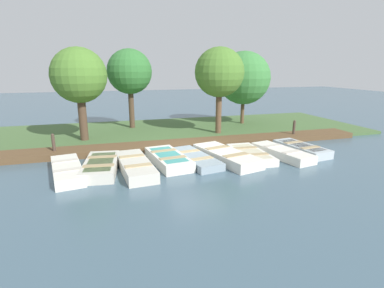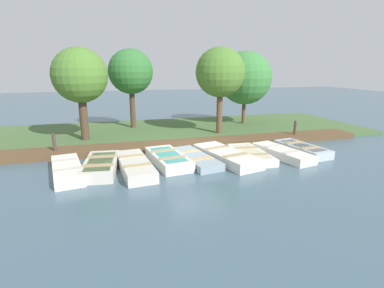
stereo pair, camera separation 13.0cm
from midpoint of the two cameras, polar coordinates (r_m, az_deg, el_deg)
name	(u,v)px [view 1 (the left image)]	position (r m, az deg, el deg)	size (l,w,h in m)	color
ground_plane	(196,154)	(13.92, 0.53, -1.92)	(80.00, 80.00, 0.00)	#425B6B
shore_bank	(173,131)	(18.60, -3.90, 2.51)	(8.00, 24.00, 0.16)	#476638
dock_walkway	(188,144)	(15.14, -0.94, -0.01)	(1.46, 19.03, 0.28)	brown
rowboat_0	(67,170)	(12.15, -22.98, -4.59)	(3.27, 1.53, 0.41)	silver
rowboat_1	(101,166)	(12.16, -17.26, -4.00)	(3.09, 1.54, 0.43)	beige
rowboat_2	(135,166)	(11.84, -11.09, -4.07)	(3.45, 1.37, 0.44)	beige
rowboat_3	(168,159)	(12.53, -4.87, -2.81)	(3.11, 1.58, 0.44)	silver
rowboat_4	(195,158)	(12.74, 0.27, -2.72)	(3.31, 1.61, 0.33)	#8C9EA8
rowboat_5	(226,156)	(12.97, 6.22, -2.23)	(3.73, 2.04, 0.44)	silver
rowboat_6	(250,154)	(13.55, 10.80, -1.92)	(2.99, 1.29, 0.33)	silver
rowboat_7	(282,153)	(14.03, 16.49, -1.57)	(3.23, 1.59, 0.40)	silver
rowboat_8	(301,149)	(14.99, 19.84, -0.82)	(2.92, 1.48, 0.40)	#B2BCC1
mooring_post_near	(54,145)	(14.73, -25.07, -0.21)	(0.14, 0.14, 1.07)	#47382D
mooring_post_far	(294,130)	(17.62, 18.63, 2.63)	(0.14, 0.14, 1.07)	#47382D
park_tree_far_left	(79,76)	(16.55, -20.96, 11.98)	(2.79, 2.79, 4.92)	#4C3828
park_tree_left	(130,72)	(19.23, -11.99, 13.26)	(2.73, 2.73, 5.02)	#4C3828
park_tree_center	(219,73)	(17.31, 5.03, 13.35)	(2.79, 2.79, 5.03)	brown
park_tree_right	(244,78)	(20.62, 9.66, 12.28)	(3.49, 3.49, 4.96)	brown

